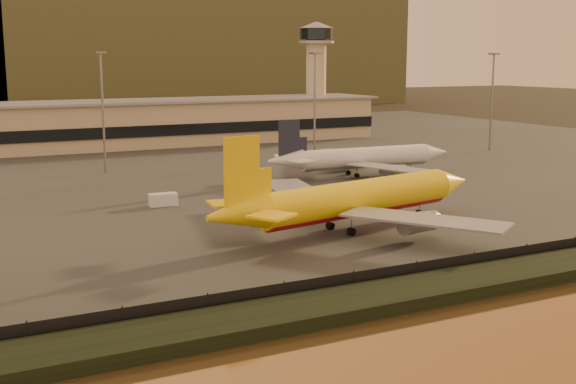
# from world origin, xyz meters

# --- Properties ---
(ground) EXTENTS (900.00, 900.00, 0.00)m
(ground) POSITION_xyz_m (0.00, 0.00, 0.00)
(ground) COLOR black
(ground) RESTS_ON ground
(embankment) EXTENTS (320.00, 7.00, 1.40)m
(embankment) POSITION_xyz_m (0.00, -17.00, 0.70)
(embankment) COLOR black
(embankment) RESTS_ON ground
(tarmac) EXTENTS (320.00, 220.00, 0.20)m
(tarmac) POSITION_xyz_m (0.00, 95.00, 0.10)
(tarmac) COLOR #2D2D2D
(tarmac) RESTS_ON ground
(perimeter_fence) EXTENTS (300.00, 0.05, 2.20)m
(perimeter_fence) POSITION_xyz_m (0.00, -13.00, 1.30)
(perimeter_fence) COLOR black
(perimeter_fence) RESTS_ON tarmac
(terminal_building) EXTENTS (202.00, 25.00, 12.60)m
(terminal_building) POSITION_xyz_m (-14.52, 125.55, 6.25)
(terminal_building) COLOR tan
(terminal_building) RESTS_ON tarmac
(control_tower) EXTENTS (11.20, 11.20, 35.50)m
(control_tower) POSITION_xyz_m (70.00, 131.00, 21.66)
(control_tower) COLOR tan
(control_tower) RESTS_ON tarmac
(apron_light_masts) EXTENTS (152.20, 12.20, 25.40)m
(apron_light_masts) POSITION_xyz_m (15.00, 75.00, 15.70)
(apron_light_masts) COLOR slate
(apron_light_masts) RESTS_ON tarmac
(dhl_cargo_jet) EXTENTS (48.49, 46.80, 14.54)m
(dhl_cargo_jet) POSITION_xyz_m (9.04, 10.76, 4.54)
(dhl_cargo_jet) COLOR yellow
(dhl_cargo_jet) RESTS_ON tarmac
(white_narrowbody_jet) EXTENTS (42.31, 41.29, 12.16)m
(white_narrowbody_jet) POSITION_xyz_m (36.51, 51.31, 3.83)
(white_narrowbody_jet) COLOR white
(white_narrowbody_jet) RESTS_ON tarmac
(gse_vehicle_yellow) EXTENTS (3.90, 1.95, 1.71)m
(gse_vehicle_yellow) POSITION_xyz_m (10.86, 33.03, 1.05)
(gse_vehicle_yellow) COLOR yellow
(gse_vehicle_yellow) RESTS_ON tarmac
(gse_vehicle_white) EXTENTS (4.73, 2.45, 2.06)m
(gse_vehicle_white) POSITION_xyz_m (-9.87, 39.58, 1.23)
(gse_vehicle_white) COLOR white
(gse_vehicle_white) RESTS_ON tarmac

